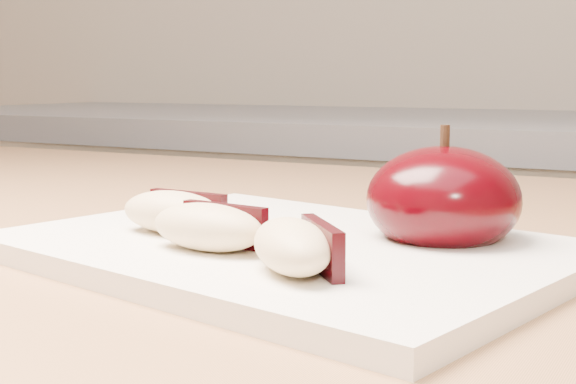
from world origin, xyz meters
The scene contains 5 objects.
cutting_board centered at (-0.05, 0.38, 0.91)m, with size 0.28×0.21×0.01m, color silver.
apple_half centered at (0.02, 0.43, 0.93)m, with size 0.10×0.10×0.07m.
apple_wedge_a centered at (-0.11, 0.37, 0.92)m, with size 0.07×0.03×0.02m.
apple_wedge_b centered at (-0.07, 0.34, 0.92)m, with size 0.07×0.04×0.02m.
apple_wedge_c centered at (-0.01, 0.32, 0.92)m, with size 0.07×0.07×0.02m.
Camera 1 is at (0.15, 0.02, 0.99)m, focal length 50.00 mm.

